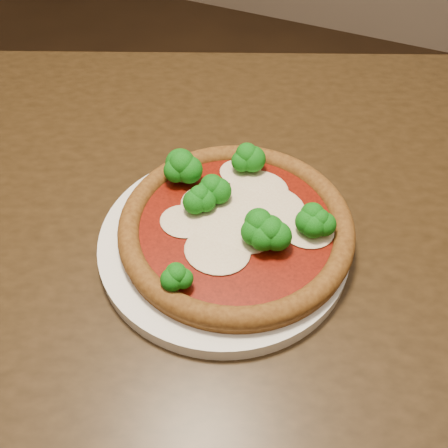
% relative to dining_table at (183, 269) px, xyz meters
% --- Properties ---
extents(floor, '(4.00, 4.00, 0.00)m').
position_rel_dining_table_xyz_m(floor, '(-0.09, 0.02, -0.65)').
color(floor, black).
rests_on(floor, ground).
extents(dining_table, '(1.49, 1.23, 0.75)m').
position_rel_dining_table_xyz_m(dining_table, '(0.00, 0.00, 0.00)').
color(dining_table, black).
rests_on(dining_table, floor).
extents(plate, '(0.29, 0.29, 0.02)m').
position_rel_dining_table_xyz_m(plate, '(0.07, -0.01, 0.10)').
color(plate, white).
rests_on(plate, dining_table).
extents(pizza, '(0.27, 0.27, 0.06)m').
position_rel_dining_table_xyz_m(pizza, '(0.08, 0.00, 0.13)').
color(pizza, brown).
rests_on(pizza, plate).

